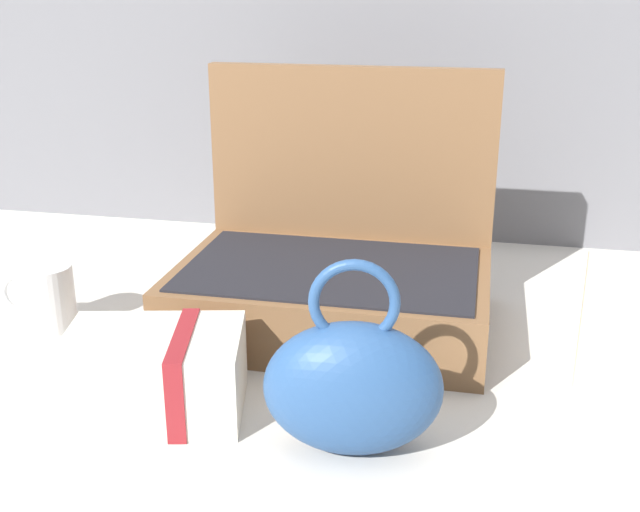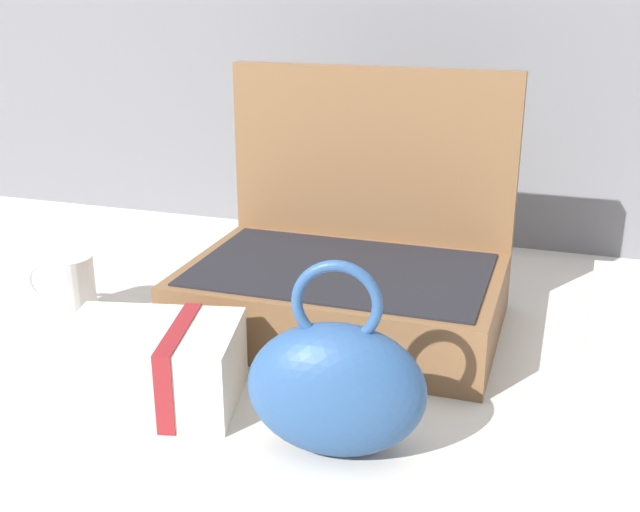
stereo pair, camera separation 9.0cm
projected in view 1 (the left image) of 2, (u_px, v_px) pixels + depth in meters
ground_plane at (334, 370)px, 0.97m from camera, size 6.00×6.00×0.00m
open_suitcase at (336, 269)px, 1.09m from camera, size 0.42×0.30×0.34m
teal_pouch_handbag at (353, 386)px, 0.78m from camera, size 0.19×0.12×0.21m
cream_toiletry_bag at (157, 373)px, 0.87m from camera, size 0.22×0.18×0.10m
coffee_mug at (46, 297)px, 1.08m from camera, size 0.11×0.07×0.09m
info_card_left at (626, 324)px, 0.90m from camera, size 0.10×0.01×0.17m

